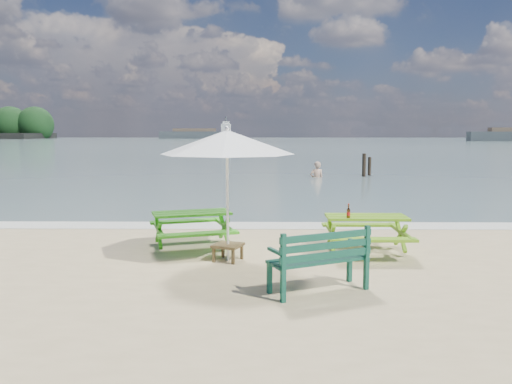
{
  "coord_description": "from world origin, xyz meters",
  "views": [
    {
      "loc": [
        -0.04,
        -6.98,
        2.22
      ],
      "look_at": [
        -0.16,
        3.0,
        1.0
      ],
      "focal_mm": 35.0,
      "sensor_mm": 36.0,
      "label": 1
    }
  ],
  "objects_px": {
    "side_table": "(228,252)",
    "park_bench": "(318,272)",
    "picnic_table_right": "(366,235)",
    "patio_umbrella": "(227,142)",
    "picnic_table_left": "(192,230)",
    "swimmer": "(317,180)",
    "beer_bottle": "(348,213)"
  },
  "relations": [
    {
      "from": "picnic_table_left",
      "to": "park_bench",
      "type": "xyz_separation_m",
      "value": [
        2.12,
        -2.6,
        -0.06
      ]
    },
    {
      "from": "picnic_table_left",
      "to": "patio_umbrella",
      "type": "xyz_separation_m",
      "value": [
        0.75,
        -0.98,
        1.7
      ]
    },
    {
      "from": "picnic_table_right",
      "to": "side_table",
      "type": "distance_m",
      "value": 2.56
    },
    {
      "from": "picnic_table_right",
      "to": "park_bench",
      "type": "xyz_separation_m",
      "value": [
        -1.12,
        -2.21,
        -0.06
      ]
    },
    {
      "from": "patio_umbrella",
      "to": "picnic_table_left",
      "type": "bearing_deg",
      "value": 127.65
    },
    {
      "from": "park_bench",
      "to": "swimmer",
      "type": "xyz_separation_m",
      "value": [
        1.88,
        17.36,
        -0.42
      ]
    },
    {
      "from": "picnic_table_left",
      "to": "swimmer",
      "type": "height_order",
      "value": "swimmer"
    },
    {
      "from": "patio_umbrella",
      "to": "park_bench",
      "type": "bearing_deg",
      "value": -49.89
    },
    {
      "from": "picnic_table_left",
      "to": "picnic_table_right",
      "type": "relative_size",
      "value": 1.22
    },
    {
      "from": "side_table",
      "to": "park_bench",
      "type": "bearing_deg",
      "value": -49.89
    },
    {
      "from": "picnic_table_right",
      "to": "beer_bottle",
      "type": "distance_m",
      "value": 0.62
    },
    {
      "from": "park_bench",
      "to": "patio_umbrella",
      "type": "relative_size",
      "value": 0.51
    },
    {
      "from": "side_table",
      "to": "beer_bottle",
      "type": "distance_m",
      "value": 2.24
    },
    {
      "from": "picnic_table_right",
      "to": "patio_umbrella",
      "type": "distance_m",
      "value": 3.07
    },
    {
      "from": "picnic_table_left",
      "to": "side_table",
      "type": "xyz_separation_m",
      "value": [
        0.75,
        -0.98,
        -0.18
      ]
    },
    {
      "from": "park_bench",
      "to": "beer_bottle",
      "type": "relative_size",
      "value": 5.87
    },
    {
      "from": "picnic_table_right",
      "to": "park_bench",
      "type": "relative_size",
      "value": 1.09
    },
    {
      "from": "swimmer",
      "to": "beer_bottle",
      "type": "bearing_deg",
      "value": -94.2
    },
    {
      "from": "picnic_table_left",
      "to": "side_table",
      "type": "bearing_deg",
      "value": -52.35
    },
    {
      "from": "swimmer",
      "to": "picnic_table_right",
      "type": "bearing_deg",
      "value": -92.88
    },
    {
      "from": "beer_bottle",
      "to": "park_bench",
      "type": "bearing_deg",
      "value": -110.68
    },
    {
      "from": "park_bench",
      "to": "beer_bottle",
      "type": "distance_m",
      "value": 2.18
    },
    {
      "from": "picnic_table_left",
      "to": "swimmer",
      "type": "xyz_separation_m",
      "value": [
        4.0,
        14.76,
        -0.48
      ]
    },
    {
      "from": "picnic_table_left",
      "to": "patio_umbrella",
      "type": "relative_size",
      "value": 0.68
    },
    {
      "from": "picnic_table_right",
      "to": "patio_umbrella",
      "type": "relative_size",
      "value": 0.55
    },
    {
      "from": "picnic_table_right",
      "to": "swimmer",
      "type": "bearing_deg",
      "value": 87.12
    },
    {
      "from": "beer_bottle",
      "to": "swimmer",
      "type": "xyz_separation_m",
      "value": [
        1.13,
        15.37,
        -0.93
      ]
    },
    {
      "from": "side_table",
      "to": "swimmer",
      "type": "relative_size",
      "value": 0.32
    },
    {
      "from": "picnic_table_right",
      "to": "swimmer",
      "type": "relative_size",
      "value": 0.89
    },
    {
      "from": "picnic_table_left",
      "to": "swimmer",
      "type": "bearing_deg",
      "value": 74.82
    },
    {
      "from": "picnic_table_right",
      "to": "side_table",
      "type": "xyz_separation_m",
      "value": [
        -2.49,
        -0.58,
        -0.18
      ]
    },
    {
      "from": "beer_bottle",
      "to": "swimmer",
      "type": "relative_size",
      "value": 0.14
    }
  ]
}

